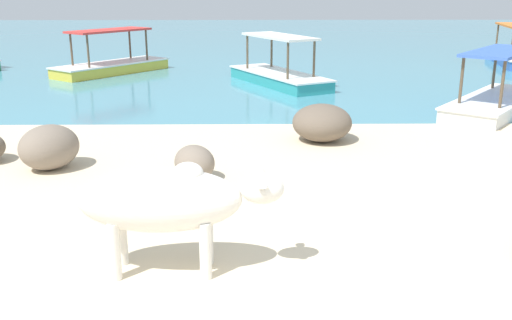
{
  "coord_description": "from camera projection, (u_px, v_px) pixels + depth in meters",
  "views": [
    {
      "loc": [
        -0.47,
        -3.75,
        2.61
      ],
      "look_at": [
        -0.38,
        3.0,
        0.55
      ],
      "focal_mm": 40.73,
      "sensor_mm": 36.0,
      "label": 1
    }
  ],
  "objects": [
    {
      "name": "boat_teal",
      "position": [
        279.0,
        74.0,
        15.43
      ],
      "size": [
        2.72,
        3.79,
        1.29
      ],
      "rotation": [
        0.0,
        0.0,
        2.05
      ],
      "color": "teal",
      "rests_on": "water_surface"
    },
    {
      "name": "water_surface",
      "position": [
        259.0,
        45.0,
        25.39
      ],
      "size": [
        60.0,
        36.0,
        0.03
      ],
      "primitive_type": "cube",
      "color": "teal",
      "rests_on": "ground"
    },
    {
      "name": "shore_rock_medium",
      "position": [
        195.0,
        162.0,
        7.88
      ],
      "size": [
        0.79,
        0.81,
        0.48
      ],
      "primitive_type": "ellipsoid",
      "rotation": [
        0.0,
        0.0,
        2.25
      ],
      "color": "gray",
      "rests_on": "sand_beach"
    },
    {
      "name": "shore_rock_large",
      "position": [
        322.0,
        123.0,
        9.79
      ],
      "size": [
        1.28,
        1.29,
        0.63
      ],
      "primitive_type": "ellipsoid",
      "rotation": [
        0.0,
        0.0,
        1.23
      ],
      "color": "#6B5B4C",
      "rests_on": "sand_beach"
    },
    {
      "name": "boat_white",
      "position": [
        495.0,
        99.0,
        12.09
      ],
      "size": [
        3.19,
        3.59,
        1.29
      ],
      "rotation": [
        0.0,
        0.0,
        4.04
      ],
      "color": "white",
      "rests_on": "water_surface"
    },
    {
      "name": "cow",
      "position": [
        166.0,
        201.0,
        5.21
      ],
      "size": [
        1.86,
        0.56,
        1.06
      ],
      "rotation": [
        0.0,
        0.0,
        0.01
      ],
      "color": "silver",
      "rests_on": "sand_beach"
    },
    {
      "name": "shore_rock_flat",
      "position": [
        49.0,
        147.0,
        8.3
      ],
      "size": [
        1.13,
        1.15,
        0.65
      ],
      "primitive_type": "ellipsoid",
      "rotation": [
        0.0,
        0.0,
        0.91
      ],
      "color": "gray",
      "rests_on": "sand_beach"
    },
    {
      "name": "boat_yellow",
      "position": [
        111.0,
        64.0,
        17.35
      ],
      "size": [
        3.19,
        3.59,
        1.29
      ],
      "rotation": [
        0.0,
        0.0,
        0.9
      ],
      "color": "gold",
      "rests_on": "water_surface"
    }
  ]
}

